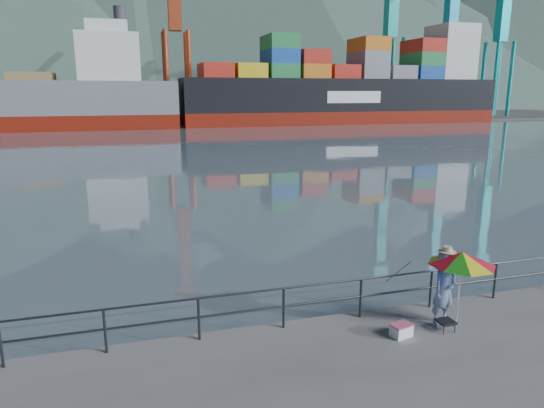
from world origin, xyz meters
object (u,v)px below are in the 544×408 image
at_px(beach_umbrella, 462,258).
at_px(bulk_carrier, 2,101).
at_px(fisherman, 444,289).
at_px(cooler_bag, 401,331).
at_px(container_ship, 351,89).

height_order(beach_umbrella, bulk_carrier, bulk_carrier).
height_order(fisherman, beach_umbrella, beach_umbrella).
xyz_separation_m(beach_umbrella, cooler_bag, (-1.50, -0.03, -1.59)).
height_order(beach_umbrella, cooler_bag, beach_umbrella).
bearing_deg(container_ship, bulk_carrier, -178.53).
distance_m(cooler_bag, container_ship, 81.41).
bearing_deg(bulk_carrier, beach_umbrella, -71.08).
bearing_deg(cooler_bag, beach_umbrella, -12.61).
xyz_separation_m(cooler_bag, bulk_carrier, (-23.31, 72.41, 3.94)).
distance_m(fisherman, container_ship, 80.63).
relative_size(fisherman, bulk_carrier, 0.03).
bearing_deg(container_ship, beach_umbrella, -113.58).
bearing_deg(container_ship, cooler_bag, -114.54).
bearing_deg(beach_umbrella, container_ship, 66.42).
height_order(fisherman, container_ship, container_ship).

